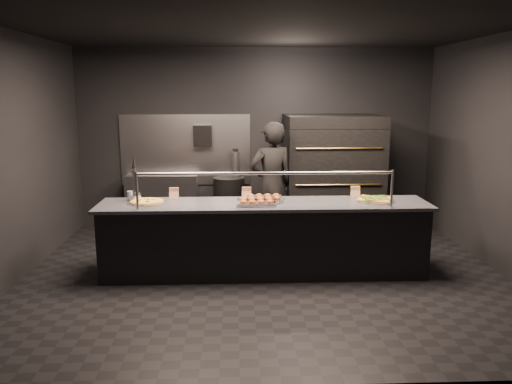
{
  "coord_description": "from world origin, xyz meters",
  "views": [
    {
      "loc": [
        -0.36,
        -6.03,
        2.27
      ],
      "look_at": [
        -0.09,
        0.2,
        1.02
      ],
      "focal_mm": 35.0,
      "sensor_mm": 36.0,
      "label": 1
    }
  ],
  "objects_px": {
    "towel_dispenser": "(203,136)",
    "slider_tray_a": "(256,202)",
    "worker": "(271,185)",
    "prep_shelf": "(162,201)",
    "service_counter": "(264,238)",
    "slider_tray_b": "(264,198)",
    "fire_extinguisher": "(236,164)",
    "square_pizza": "(375,200)",
    "trash_bin": "(229,203)",
    "pizza_oven": "(331,174)",
    "beer_tap": "(135,189)",
    "round_pizza": "(147,202)"
  },
  "relations": [
    {
      "from": "fire_extinguisher",
      "to": "slider_tray_b",
      "type": "xyz_separation_m",
      "value": [
        0.35,
        -2.28,
        -0.11
      ]
    },
    {
      "from": "towel_dispenser",
      "to": "trash_bin",
      "type": "bearing_deg",
      "value": -23.42
    },
    {
      "from": "pizza_oven",
      "to": "worker",
      "type": "relative_size",
      "value": 1.03
    },
    {
      "from": "towel_dispenser",
      "to": "slider_tray_b",
      "type": "distance_m",
      "value": 2.51
    },
    {
      "from": "square_pizza",
      "to": "worker",
      "type": "bearing_deg",
      "value": 136.55
    },
    {
      "from": "towel_dispenser",
      "to": "worker",
      "type": "height_order",
      "value": "worker"
    },
    {
      "from": "trash_bin",
      "to": "pizza_oven",
      "type": "bearing_deg",
      "value": -10.27
    },
    {
      "from": "prep_shelf",
      "to": "fire_extinguisher",
      "type": "xyz_separation_m",
      "value": [
        1.25,
        0.08,
        0.61
      ]
    },
    {
      "from": "fire_extinguisher",
      "to": "slider_tray_a",
      "type": "xyz_separation_m",
      "value": [
        0.25,
        -2.48,
        -0.11
      ]
    },
    {
      "from": "square_pizza",
      "to": "slider_tray_a",
      "type": "bearing_deg",
      "value": -175.55
    },
    {
      "from": "towel_dispenser",
      "to": "trash_bin",
      "type": "relative_size",
      "value": 0.4
    },
    {
      "from": "prep_shelf",
      "to": "slider_tray_a",
      "type": "height_order",
      "value": "slider_tray_a"
    },
    {
      "from": "square_pizza",
      "to": "trash_bin",
      "type": "relative_size",
      "value": 0.57
    },
    {
      "from": "pizza_oven",
      "to": "trash_bin",
      "type": "relative_size",
      "value": 2.2
    },
    {
      "from": "pizza_oven",
      "to": "beer_tap",
      "type": "relative_size",
      "value": 3.36
    },
    {
      "from": "worker",
      "to": "towel_dispenser",
      "type": "bearing_deg",
      "value": -66.33
    },
    {
      "from": "prep_shelf",
      "to": "towel_dispenser",
      "type": "height_order",
      "value": "towel_dispenser"
    },
    {
      "from": "service_counter",
      "to": "slider_tray_b",
      "type": "relative_size",
      "value": 7.19
    },
    {
      "from": "service_counter",
      "to": "fire_extinguisher",
      "type": "distance_m",
      "value": 2.5
    },
    {
      "from": "worker",
      "to": "square_pizza",
      "type": "bearing_deg",
      "value": 118.11
    },
    {
      "from": "prep_shelf",
      "to": "trash_bin",
      "type": "height_order",
      "value": "prep_shelf"
    },
    {
      "from": "fire_extinguisher",
      "to": "trash_bin",
      "type": "height_order",
      "value": "fire_extinguisher"
    },
    {
      "from": "towel_dispenser",
      "to": "fire_extinguisher",
      "type": "height_order",
      "value": "towel_dispenser"
    },
    {
      "from": "towel_dispenser",
      "to": "worker",
      "type": "xyz_separation_m",
      "value": [
        1.07,
        -1.19,
        -0.62
      ]
    },
    {
      "from": "pizza_oven",
      "to": "slider_tray_a",
      "type": "xyz_separation_m",
      "value": [
        -1.3,
        -1.98,
        -0.02
      ]
    },
    {
      "from": "slider_tray_b",
      "to": "beer_tap",
      "type": "bearing_deg",
      "value": 178.55
    },
    {
      "from": "towel_dispenser",
      "to": "service_counter",
      "type": "bearing_deg",
      "value": -69.37
    },
    {
      "from": "beer_tap",
      "to": "slider_tray_b",
      "type": "distance_m",
      "value": 1.62
    },
    {
      "from": "prep_shelf",
      "to": "square_pizza",
      "type": "height_order",
      "value": "square_pizza"
    },
    {
      "from": "round_pizza",
      "to": "towel_dispenser",
      "type": "bearing_deg",
      "value": 76.8
    },
    {
      "from": "fire_extinguisher",
      "to": "service_counter",
      "type": "bearing_deg",
      "value": -81.7
    },
    {
      "from": "prep_shelf",
      "to": "towel_dispenser",
      "type": "distance_m",
      "value": 1.31
    },
    {
      "from": "fire_extinguisher",
      "to": "slider_tray_a",
      "type": "height_order",
      "value": "fire_extinguisher"
    },
    {
      "from": "slider_tray_a",
      "to": "towel_dispenser",
      "type": "bearing_deg",
      "value": 107.97
    },
    {
      "from": "beer_tap",
      "to": "slider_tray_b",
      "type": "height_order",
      "value": "beer_tap"
    },
    {
      "from": "square_pizza",
      "to": "worker",
      "type": "relative_size",
      "value": 0.27
    },
    {
      "from": "pizza_oven",
      "to": "slider_tray_b",
      "type": "relative_size",
      "value": 3.35
    },
    {
      "from": "fire_extinguisher",
      "to": "trash_bin",
      "type": "bearing_deg",
      "value": -119.98
    },
    {
      "from": "beer_tap",
      "to": "towel_dispenser",
      "type": "bearing_deg",
      "value": 72.27
    },
    {
      "from": "fire_extinguisher",
      "to": "slider_tray_a",
      "type": "distance_m",
      "value": 2.49
    },
    {
      "from": "service_counter",
      "to": "towel_dispenser",
      "type": "relative_size",
      "value": 11.71
    },
    {
      "from": "prep_shelf",
      "to": "worker",
      "type": "relative_size",
      "value": 0.65
    },
    {
      "from": "beer_tap",
      "to": "round_pizza",
      "type": "relative_size",
      "value": 1.21
    },
    {
      "from": "prep_shelf",
      "to": "fire_extinguisher",
      "type": "bearing_deg",
      "value": 3.66
    },
    {
      "from": "beer_tap",
      "to": "square_pizza",
      "type": "height_order",
      "value": "beer_tap"
    },
    {
      "from": "round_pizza",
      "to": "trash_bin",
      "type": "height_order",
      "value": "round_pizza"
    },
    {
      "from": "prep_shelf",
      "to": "worker",
      "type": "height_order",
      "value": "worker"
    },
    {
      "from": "towel_dispenser",
      "to": "slider_tray_a",
      "type": "height_order",
      "value": "towel_dispenser"
    },
    {
      "from": "service_counter",
      "to": "towel_dispenser",
      "type": "distance_m",
      "value": 2.78
    },
    {
      "from": "beer_tap",
      "to": "worker",
      "type": "bearing_deg",
      "value": 30.29
    }
  ]
}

